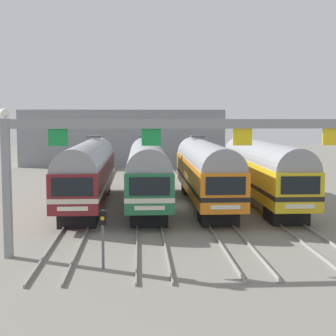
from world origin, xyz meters
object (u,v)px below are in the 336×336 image
commuter_train_maroon (88,170)px  yard_signal_mast (103,228)px  commuter_train_yellow (262,169)px  catenary_gantry (197,148)px  commuter_train_green (147,170)px  commuter_train_orange (205,170)px

commuter_train_maroon → yard_signal_mast: size_ratio=6.95×
commuter_train_yellow → catenary_gantry: 15.16m
commuter_train_maroon → commuter_train_green: (4.30, 0.00, 0.00)m
commuter_train_green → commuter_train_orange: (4.30, 0.00, 0.00)m
commuter_train_yellow → catenary_gantry: catenary_gantry is taller
commuter_train_maroon → yard_signal_mast: 15.73m
catenary_gantry → commuter_train_orange: bearing=81.0°
commuter_train_orange → catenary_gantry: (-2.15, -13.50, 2.45)m
catenary_gantry → commuter_train_yellow: bearing=64.5°
commuter_train_yellow → commuter_train_green: bearing=180.0°
commuter_train_maroon → yard_signal_mast: (2.15, -15.56, -0.87)m
commuter_train_maroon → yard_signal_mast: bearing=-82.1°
commuter_train_green → commuter_train_yellow: commuter_train_green is taller
commuter_train_maroon → catenary_gantry: size_ratio=1.00×
commuter_train_green → catenary_gantry: bearing=-81.0°
commuter_train_green → yard_signal_mast: 15.73m
commuter_train_maroon → commuter_train_yellow: bearing=-0.0°
commuter_train_maroon → commuter_train_green: 4.30m
commuter_train_green → commuter_train_orange: size_ratio=1.00×
commuter_train_green → commuter_train_yellow: size_ratio=1.00×
commuter_train_orange → catenary_gantry: 13.89m
commuter_train_green → commuter_train_yellow: 8.60m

